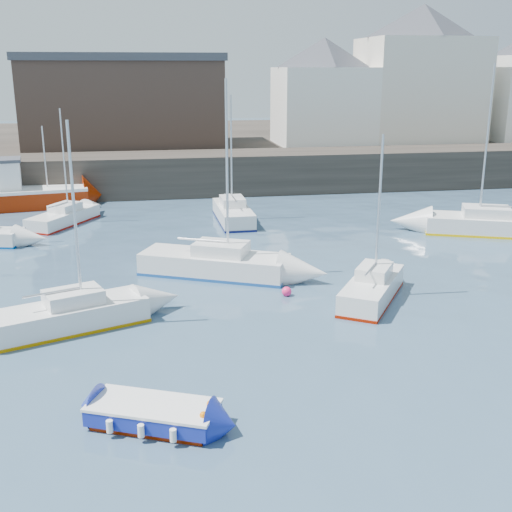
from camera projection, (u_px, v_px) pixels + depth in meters
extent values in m
plane|color=#2D4760|center=(334.00, 440.00, 16.57)|extent=(220.00, 220.00, 0.00)
cube|color=#28231E|center=(205.00, 173.00, 49.24)|extent=(90.00, 5.00, 3.00)
cube|color=#28231E|center=(189.00, 147.00, 66.29)|extent=(90.00, 32.00, 2.80)
cube|color=beige|center=(419.00, 91.00, 57.47)|extent=(10.00, 8.00, 9.00)
pyramid|color=#3A3D44|center=(424.00, 21.00, 55.81)|extent=(13.36, 13.36, 2.80)
cube|color=white|center=(323.00, 106.00, 55.89)|extent=(8.00, 7.00, 6.50)
pyramid|color=#3A3D44|center=(325.00, 52.00, 54.63)|extent=(11.14, 11.14, 2.45)
cube|color=#3D2D26|center=(125.00, 104.00, 54.48)|extent=(16.00, 10.00, 7.00)
cube|color=#3A3D44|center=(122.00, 57.00, 53.41)|extent=(16.40, 10.40, 0.60)
cube|color=#801901|center=(154.00, 423.00, 17.23)|extent=(3.38, 2.43, 0.16)
cube|color=#17269A|center=(154.00, 414.00, 17.15)|extent=(3.70, 2.70, 0.43)
cube|color=white|center=(153.00, 405.00, 17.07)|extent=(3.78, 2.75, 0.08)
cube|color=white|center=(153.00, 411.00, 17.13)|extent=(2.90, 2.02, 0.39)
cube|color=tan|center=(153.00, 408.00, 17.10)|extent=(0.63, 1.03, 0.06)
cylinder|color=white|center=(136.00, 396.00, 18.13)|extent=(0.18, 0.18, 0.34)
cylinder|color=white|center=(110.00, 426.00, 16.58)|extent=(0.18, 0.18, 0.34)
cylinder|color=white|center=(165.00, 400.00, 17.93)|extent=(0.18, 0.18, 0.34)
cylinder|color=white|center=(141.00, 431.00, 16.38)|extent=(0.18, 0.18, 0.34)
cylinder|color=white|center=(195.00, 403.00, 17.73)|extent=(0.18, 0.18, 0.34)
cylinder|color=white|center=(173.00, 435.00, 16.18)|extent=(0.18, 0.18, 0.34)
cube|color=#801901|center=(25.00, 199.00, 44.12)|extent=(8.68, 4.38, 1.14)
cube|color=white|center=(24.00, 190.00, 43.93)|extent=(8.68, 4.38, 0.21)
cube|color=white|center=(3.00, 175.00, 43.25)|extent=(2.58, 2.41, 1.87)
cube|color=#3A3D44|center=(1.00, 160.00, 42.96)|extent=(2.82, 2.65, 0.21)
cylinder|color=silver|center=(45.00, 157.00, 43.79)|extent=(0.10, 0.10, 4.15)
cube|color=white|center=(67.00, 317.00, 23.50)|extent=(6.02, 3.85, 0.94)
cube|color=#CB8702|center=(68.00, 327.00, 23.62)|extent=(6.08, 3.89, 0.13)
cube|color=white|center=(73.00, 297.00, 23.44)|extent=(2.38, 2.03, 0.52)
cylinder|color=silver|center=(75.00, 215.00, 22.73)|extent=(0.10, 0.10, 6.62)
cube|color=white|center=(214.00, 264.00, 29.68)|extent=(7.07, 4.87, 1.02)
cube|color=#1A4B94|center=(214.00, 273.00, 29.81)|extent=(7.14, 4.92, 0.14)
cube|color=white|center=(221.00, 248.00, 29.37)|extent=(2.85, 2.49, 0.57)
cylinder|color=silver|center=(227.00, 170.00, 28.26)|extent=(0.11, 0.11, 7.81)
cube|color=white|center=(372.00, 290.00, 26.48)|extent=(4.12, 5.15, 0.91)
cube|color=#881300|center=(371.00, 299.00, 26.59)|extent=(4.16, 5.20, 0.12)
cube|color=white|center=(374.00, 271.00, 26.50)|extent=(1.99, 2.15, 0.51)
cylinder|color=silver|center=(379.00, 207.00, 25.97)|extent=(0.10, 0.10, 5.84)
cube|color=white|center=(492.00, 225.00, 37.06)|extent=(7.73, 4.91, 1.02)
cube|color=#EAB903|center=(491.00, 233.00, 37.19)|extent=(7.81, 4.96, 0.14)
cube|color=white|center=(486.00, 212.00, 36.91)|extent=(3.05, 2.60, 0.57)
cylinder|color=silver|center=(487.00, 142.00, 35.87)|extent=(0.11, 0.11, 8.49)
cube|color=white|center=(233.00, 214.00, 40.08)|extent=(1.97, 5.89, 0.96)
cube|color=#0B0F44|center=(233.00, 220.00, 40.19)|extent=(1.99, 5.95, 0.13)
cube|color=white|center=(232.00, 201.00, 40.14)|extent=(1.44, 2.07, 0.53)
cylinder|color=silver|center=(231.00, 151.00, 39.54)|extent=(0.11, 0.11, 6.75)
cube|color=white|center=(63.00, 218.00, 39.35)|extent=(4.12, 5.50, 0.80)
cube|color=#910F06|center=(64.00, 223.00, 39.45)|extent=(4.16, 5.56, 0.11)
cube|color=white|center=(65.00, 207.00, 39.42)|extent=(2.04, 2.26, 0.45)
cylinder|color=silver|center=(64.00, 160.00, 38.86)|extent=(0.09, 0.09, 6.16)
sphere|color=#F82268|center=(134.00, 406.00, 18.24)|extent=(0.42, 0.42, 0.42)
sphere|color=#F82268|center=(287.00, 296.00, 27.10)|extent=(0.42, 0.42, 0.42)
sphere|color=#F82268|center=(270.00, 264.00, 31.55)|extent=(0.35, 0.35, 0.35)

